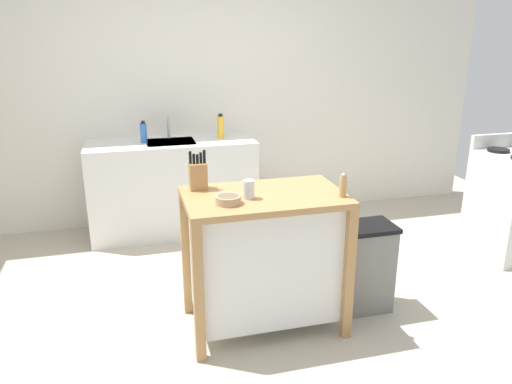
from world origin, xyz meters
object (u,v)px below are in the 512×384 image
bottle_dish_soap (221,127)px  pepper_grinder (343,186)px  knife_block (198,175)px  bowl_ceramic_small (228,199)px  kitchen_island (264,254)px  trash_bin (365,267)px  drinking_cup (249,189)px  sink_faucet (168,127)px  bottle_spray_cleaner (144,133)px

bottle_dish_soap → pepper_grinder: bearing=-79.3°
knife_block → bowl_ceramic_small: (0.13, -0.32, -0.07)m
kitchen_island → trash_bin: size_ratio=1.58×
bowl_ceramic_small → trash_bin: (0.99, 0.13, -0.63)m
kitchen_island → bottle_dish_soap: bearing=87.6°
drinking_cup → trash_bin: bearing=4.8°
kitchen_island → knife_block: knife_block is taller
pepper_grinder → trash_bin: pepper_grinder is taller
trash_bin → sink_faucet: size_ratio=2.86×
bottle_spray_cleaner → trash_bin: bearing=-52.1°
knife_block → pepper_grinder: (0.82, -0.37, -0.02)m
drinking_cup → sink_faucet: size_ratio=0.52×
bowl_ceramic_small → trash_bin: 1.18m
pepper_grinder → trash_bin: 0.75m
bottle_spray_cleaner → sink_faucet: bearing=30.5°
trash_bin → drinking_cup: bearing=-175.2°
drinking_cup → pepper_grinder: size_ratio=0.76×
pepper_grinder → bottle_spray_cleaner: size_ratio=0.75×
trash_bin → pepper_grinder: bearing=-147.6°
pepper_grinder → knife_block: bearing=155.6°
knife_block → bottle_spray_cleaner: (-0.26, 1.58, -0.02)m
knife_block → trash_bin: 1.33m
sink_faucet → knife_block: bearing=-89.2°
knife_block → bowl_ceramic_small: size_ratio=1.66×
kitchen_island → bottle_dish_soap: 1.86m
knife_block → trash_bin: knife_block is taller
trash_bin → bottle_dish_soap: bottle_dish_soap is taller
sink_faucet → kitchen_island: bearing=-78.2°
knife_block → bottle_dish_soap: knife_block is taller
knife_block → bottle_dish_soap: 1.65m
trash_bin → sink_faucet: sink_faucet is taller
kitchen_island → bottle_spray_cleaner: size_ratio=4.98×
drinking_cup → sink_faucet: (-0.29, 1.98, 0.03)m
kitchen_island → knife_block: size_ratio=3.94×
bowl_ceramic_small → pepper_grinder: (0.70, -0.05, 0.04)m
knife_block → sink_faucet: (-0.02, 1.72, -0.01)m
trash_bin → sink_faucet: (-1.14, 1.91, 0.69)m
bowl_ceramic_small → sink_faucet: sink_faucet is taller
pepper_grinder → sink_faucet: (-0.85, 2.09, 0.02)m
pepper_grinder → bottle_spray_cleaner: bearing=119.1°
kitchen_island → knife_block: bearing=151.4°
pepper_grinder → sink_faucet: size_ratio=0.68×
kitchen_island → pepper_grinder: pepper_grinder is taller
bowl_ceramic_small → bottle_dish_soap: 1.94m
drinking_cup → pepper_grinder: pepper_grinder is taller
knife_block → trash_bin: (1.12, -0.19, -0.69)m
kitchen_island → bottle_spray_cleaner: bearing=109.7°
sink_faucet → bottle_spray_cleaner: 0.28m
pepper_grinder → trash_bin: size_ratio=0.24×
bottle_dish_soap → bowl_ceramic_small: bearing=-99.8°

